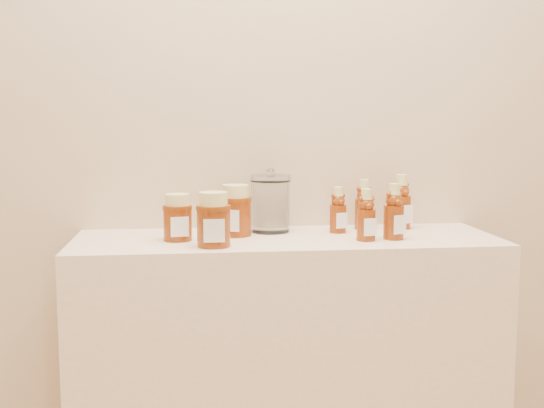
{
  "coord_description": "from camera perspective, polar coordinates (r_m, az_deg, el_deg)",
  "views": [
    {
      "loc": [
        -0.26,
        -0.34,
        1.24
      ],
      "look_at": [
        -0.05,
        1.52,
        1.0
      ],
      "focal_mm": 45.0,
      "sensor_mm": 36.0,
      "label": 1
    }
  ],
  "objects": [
    {
      "name": "glass_canister",
      "position": [
        2.01,
        -0.13,
        0.24
      ],
      "size": [
        0.12,
        0.12,
        0.18
      ],
      "primitive_type": null,
      "rotation": [
        0.0,
        0.0,
        0.01
      ],
      "color": "white",
      "rests_on": "display_table"
    },
    {
      "name": "bear_bottle_front_left",
      "position": [
        1.89,
        7.89,
        -0.62
      ],
      "size": [
        0.06,
        0.06,
        0.16
      ],
      "primitive_type": null,
      "rotation": [
        0.0,
        0.0,
        0.18
      ],
      "color": "#622207",
      "rests_on": "display_table"
    },
    {
      "name": "bear_bottle_back_mid",
      "position": [
        2.09,
        7.7,
        0.24
      ],
      "size": [
        0.07,
        0.07,
        0.17
      ],
      "primitive_type": null,
      "rotation": [
        0.0,
        0.0,
        0.26
      ],
      "color": "#622207",
      "rests_on": "display_table"
    },
    {
      "name": "bear_bottle_back_right",
      "position": [
        2.11,
        10.75,
        0.48
      ],
      "size": [
        0.08,
        0.08,
        0.19
      ],
      "primitive_type": null,
      "rotation": [
        0.0,
        0.0,
        0.4
      ],
      "color": "#622207",
      "rests_on": "display_table"
    },
    {
      "name": "bear_bottle_front_right",
      "position": [
        1.92,
        10.16,
        -0.32
      ],
      "size": [
        0.08,
        0.08,
        0.18
      ],
      "primitive_type": null,
      "rotation": [
        0.0,
        0.0,
        0.34
      ],
      "color": "#622207",
      "rests_on": "display_table"
    },
    {
      "name": "wall_back",
      "position": [
        2.11,
        0.51,
        10.3
      ],
      "size": [
        3.5,
        0.02,
        2.7
      ],
      "primitive_type": "cube",
      "color": "tan",
      "rests_on": "ground"
    },
    {
      "name": "honey_jar_left",
      "position": [
        1.9,
        -7.91,
        -1.1
      ],
      "size": [
        0.09,
        0.09,
        0.13
      ],
      "primitive_type": null,
      "rotation": [
        0.0,
        0.0,
        0.16
      ],
      "color": "#622207",
      "rests_on": "display_table"
    },
    {
      "name": "honey_jar_front",
      "position": [
        1.79,
        -4.91,
        -1.29
      ],
      "size": [
        0.09,
        0.09,
        0.14
      ],
      "primitive_type": null,
      "rotation": [
        0.0,
        0.0,
        -0.0
      ],
      "color": "#622207",
      "rests_on": "display_table"
    },
    {
      "name": "honey_jar_back",
      "position": [
        1.96,
        -3.07,
        -0.53
      ],
      "size": [
        0.12,
        0.12,
        0.15
      ],
      "primitive_type": null,
      "rotation": [
        0.0,
        0.0,
        -0.42
      ],
      "color": "#622207",
      "rests_on": "display_table"
    },
    {
      "name": "bear_bottle_back_left",
      "position": [
        2.01,
        5.54,
        -0.23
      ],
      "size": [
        0.06,
        0.06,
        0.15
      ],
      "primitive_type": null,
      "rotation": [
        0.0,
        0.0,
        0.26
      ],
      "color": "#622207",
      "rests_on": "display_table"
    },
    {
      "name": "display_table",
      "position": [
        2.06,
        1.19,
        -15.23
      ],
      "size": [
        1.2,
        0.4,
        0.9
      ],
      "primitive_type": "cube",
      "color": "beige",
      "rests_on": "ground"
    }
  ]
}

